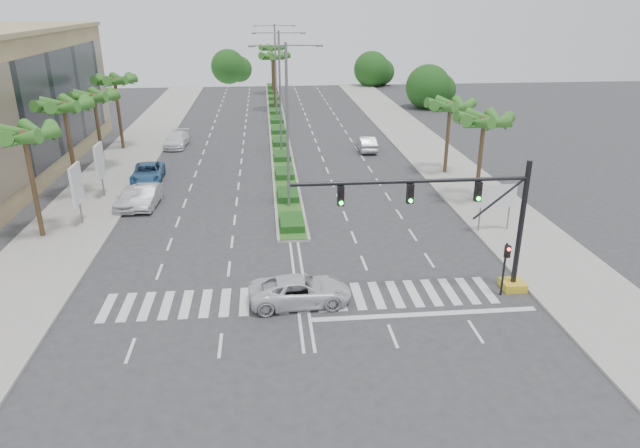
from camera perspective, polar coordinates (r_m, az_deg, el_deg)
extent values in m
plane|color=#333335|center=(30.28, -1.83, -7.48)|extent=(160.00, 160.00, 0.00)
cube|color=gray|center=(51.51, 13.75, 4.42)|extent=(6.00, 120.00, 0.15)
cube|color=gray|center=(50.53, -20.96, 3.26)|extent=(6.00, 120.00, 0.15)
cube|color=gray|center=(72.93, -4.29, 9.92)|extent=(2.20, 75.00, 0.20)
cube|color=#204F1B|center=(72.90, -4.29, 10.02)|extent=(1.80, 75.00, 0.04)
cube|color=gold|center=(32.87, 18.70, -5.80)|extent=(1.20, 1.20, 0.45)
cylinder|color=black|center=(31.50, 19.45, -0.16)|extent=(0.28, 0.28, 7.00)
cylinder|color=black|center=(28.64, 9.10, 4.23)|extent=(12.00, 0.20, 0.20)
cylinder|color=black|center=(30.44, 17.40, 2.37)|extent=(2.53, 0.12, 2.15)
cube|color=black|center=(29.89, 15.54, 3.14)|extent=(0.32, 0.24, 1.00)
cylinder|color=#19E533|center=(29.87, 15.58, 2.47)|extent=(0.20, 0.06, 0.20)
cube|color=black|center=(28.83, 9.02, 3.00)|extent=(0.32, 0.24, 1.00)
cylinder|color=#19E533|center=(28.81, 9.05, 2.31)|extent=(0.20, 0.06, 0.20)
cube|color=black|center=(28.17, 2.10, 2.82)|extent=(0.32, 0.24, 1.00)
cylinder|color=#19E533|center=(28.15, 2.13, 2.11)|extent=(0.20, 0.06, 0.20)
cylinder|color=black|center=(31.48, 17.90, -4.35)|extent=(0.12, 0.12, 3.00)
cube|color=black|center=(30.91, 18.24, -2.63)|extent=(0.28, 0.22, 0.65)
cylinder|color=red|center=(30.73, 18.37, -2.42)|extent=(0.18, 0.05, 0.18)
cylinder|color=slate|center=(39.52, 15.71, 1.05)|extent=(0.10, 0.10, 2.80)
cylinder|color=slate|center=(40.28, 18.36, 1.13)|extent=(0.10, 0.10, 2.80)
cube|color=#0C6638|center=(39.51, 17.23, 2.73)|extent=(2.60, 0.08, 1.50)
cube|color=white|center=(39.47, 17.26, 2.70)|extent=(2.70, 0.02, 1.60)
cylinder|color=slate|center=(42.65, -22.86, 1.63)|extent=(0.12, 0.12, 2.80)
cube|color=white|center=(42.18, -23.17, 3.68)|extent=(0.18, 2.10, 2.70)
cube|color=#D8594C|center=(42.18, -23.17, 3.68)|extent=(0.12, 2.00, 2.60)
cylinder|color=slate|center=(48.13, -20.93, 4.06)|extent=(0.12, 0.12, 2.80)
cube|color=white|center=(47.71, -21.19, 5.89)|extent=(0.18, 2.10, 2.70)
cube|color=#D8594C|center=(47.71, -21.19, 5.89)|extent=(0.12, 2.00, 2.60)
cylinder|color=brown|center=(40.91, -26.71, 3.32)|extent=(0.32, 0.32, 7.00)
sphere|color=brown|center=(40.11, -27.52, 7.93)|extent=(0.70, 0.70, 0.70)
cone|color=#265E1D|center=(39.74, -26.02, 7.92)|extent=(0.90, 3.62, 1.50)
cone|color=#265E1D|center=(40.67, -26.18, 8.17)|extent=(3.39, 2.96, 1.50)
cone|color=#265E1D|center=(41.20, -27.30, 8.12)|extent=(3.73, 1.68, 1.50)
cone|color=#265E1D|center=(40.94, -28.56, 7.83)|extent=(2.38, 3.65, 1.50)
cone|color=#265E1D|center=(40.08, -29.05, 7.49)|extent=(2.38, 3.65, 1.50)
cone|color=#265E1D|center=(39.25, -28.37, 7.37)|extent=(3.73, 1.68, 1.50)
cone|color=#265E1D|center=(39.10, -26.99, 7.57)|extent=(3.39, 2.96, 1.50)
cylinder|color=brown|center=(48.13, -23.60, 6.53)|extent=(0.32, 0.32, 7.40)
sphere|color=brown|center=(47.43, -24.25, 10.72)|extent=(0.70, 0.70, 0.70)
cone|color=#265E1D|center=(47.12, -22.95, 10.73)|extent=(0.90, 3.62, 1.50)
cone|color=#265E1D|center=(48.05, -23.14, 10.88)|extent=(3.39, 2.96, 1.50)
cone|color=#265E1D|center=(48.53, -24.14, 10.82)|extent=(3.73, 1.68, 1.50)
cone|color=#265E1D|center=(48.21, -25.20, 10.60)|extent=(2.38, 3.65, 1.50)
cone|color=#265E1D|center=(47.33, -25.56, 10.37)|extent=(2.38, 3.65, 1.50)
cone|color=#265E1D|center=(46.53, -24.91, 10.31)|extent=(3.73, 1.68, 1.50)
cone|color=#265E1D|center=(46.43, -23.73, 10.47)|extent=(3.39, 2.96, 1.50)
cylinder|color=brown|center=(55.66, -21.22, 8.38)|extent=(0.32, 0.32, 6.80)
sphere|color=brown|center=(55.08, -21.68, 11.71)|extent=(0.70, 0.70, 0.70)
cone|color=#265E1D|center=(54.81, -20.54, 11.72)|extent=(0.90, 3.62, 1.50)
cone|color=#265E1D|center=(55.74, -20.75, 11.83)|extent=(3.39, 2.96, 1.50)
cone|color=#265E1D|center=(56.19, -21.63, 11.78)|extent=(3.73, 1.68, 1.50)
cone|color=#265E1D|center=(55.83, -22.54, 11.60)|extent=(2.38, 3.65, 1.50)
cone|color=#265E1D|center=(54.92, -22.81, 11.43)|extent=(2.38, 3.65, 1.50)
cone|color=#265E1D|center=(54.15, -22.21, 11.39)|extent=(3.73, 1.68, 1.50)
cone|color=#265E1D|center=(54.10, -21.19, 11.52)|extent=(3.39, 2.96, 1.50)
cylinder|color=brown|center=(63.22, -19.44, 10.22)|extent=(0.32, 0.32, 7.20)
sphere|color=brown|center=(62.70, -19.85, 13.35)|extent=(0.70, 0.70, 0.70)
cone|color=#265E1D|center=(62.46, -18.83, 13.35)|extent=(0.90, 3.62, 1.50)
cone|color=#265E1D|center=(63.38, -19.04, 13.43)|extent=(3.39, 2.96, 1.50)
cone|color=#265E1D|center=(63.80, -19.83, 13.38)|extent=(3.73, 1.68, 1.50)
cone|color=#265E1D|center=(63.41, -20.63, 13.24)|extent=(2.38, 3.65, 1.50)
cone|color=#265E1D|center=(62.49, -20.84, 13.11)|extent=(2.38, 3.65, 1.50)
cone|color=#265E1D|center=(61.74, -20.29, 13.09)|extent=(3.73, 1.68, 1.50)
cone|color=#265E1D|center=(61.72, -19.38, 13.20)|extent=(3.39, 2.96, 1.50)
cylinder|color=brown|center=(45.01, 15.68, 6.00)|extent=(0.32, 0.32, 6.50)
sphere|color=brown|center=(44.32, 16.09, 9.93)|extent=(0.70, 0.70, 0.70)
cone|color=#265E1D|center=(44.75, 17.41, 9.76)|extent=(0.90, 3.62, 1.50)
cone|color=#265E1D|center=(45.37, 16.51, 10.01)|extent=(3.39, 2.96, 1.50)
cone|color=#265E1D|center=(45.23, 15.30, 10.10)|extent=(3.73, 1.68, 1.50)
cone|color=#265E1D|center=(44.43, 14.65, 9.96)|extent=(2.38, 3.65, 1.50)
cone|color=#265E1D|center=(43.55, 15.07, 9.70)|extent=(2.38, 3.65, 1.50)
cone|color=#265E1D|center=(43.27, 16.28, 9.51)|extent=(3.73, 1.68, 1.50)
cone|color=#265E1D|center=(43.81, 17.32, 9.53)|extent=(3.39, 2.96, 1.50)
cylinder|color=brown|center=(52.35, 12.62, 8.22)|extent=(0.32, 0.32, 6.20)
sphere|color=brown|center=(51.77, 12.89, 11.45)|extent=(0.70, 0.70, 0.70)
cone|color=#265E1D|center=(52.14, 14.05, 11.31)|extent=(0.90, 3.62, 1.50)
cone|color=#265E1D|center=(52.81, 13.31, 11.50)|extent=(3.39, 2.96, 1.50)
cone|color=#265E1D|center=(52.72, 12.26, 11.56)|extent=(3.73, 1.68, 1.50)
cone|color=#265E1D|center=(51.94, 11.66, 11.47)|extent=(2.38, 3.65, 1.50)
cone|color=#265E1D|center=(51.04, 11.96, 11.27)|extent=(2.38, 3.65, 1.50)
cone|color=#265E1D|center=(50.71, 12.98, 11.13)|extent=(3.73, 1.68, 1.50)
cone|color=#265E1D|center=(51.21, 13.92, 11.14)|extent=(3.39, 2.96, 1.50)
cylinder|color=brown|center=(82.18, -4.56, 13.81)|extent=(0.32, 0.32, 7.50)
sphere|color=brown|center=(81.78, -4.64, 16.34)|extent=(0.70, 0.70, 0.70)
cone|color=#265E1D|center=(81.82, -3.84, 16.29)|extent=(0.90, 3.62, 1.50)
cone|color=#265E1D|center=(82.66, -4.16, 16.34)|extent=(3.39, 2.96, 1.50)
cone|color=#265E1D|center=(82.85, -4.83, 16.33)|extent=(3.73, 1.68, 1.50)
cone|color=#265E1D|center=(82.25, -5.36, 16.28)|extent=(2.38, 3.65, 1.50)
cone|color=#265E1D|center=(81.30, -5.36, 16.22)|extent=(2.38, 3.65, 1.50)
cone|color=#265E1D|center=(80.72, -4.80, 16.20)|extent=(3.73, 1.68, 1.50)
cone|color=#265E1D|center=(80.95, -4.12, 16.23)|extent=(3.39, 2.96, 1.50)
cylinder|color=brown|center=(97.07, -4.78, 14.98)|extent=(0.32, 0.32, 7.50)
sphere|color=brown|center=(96.73, -4.85, 17.12)|extent=(0.70, 0.70, 0.70)
cone|color=#265E1D|center=(96.76, -4.17, 17.09)|extent=(0.90, 3.62, 1.50)
cone|color=#265E1D|center=(97.61, -4.44, 17.12)|extent=(3.39, 2.96, 1.50)
cone|color=#265E1D|center=(97.80, -5.01, 17.11)|extent=(3.73, 1.68, 1.50)
cone|color=#265E1D|center=(97.20, -5.47, 17.07)|extent=(2.38, 3.65, 1.50)
cone|color=#265E1D|center=(96.25, -5.46, 17.02)|extent=(2.38, 3.65, 1.50)
cone|color=#265E1D|center=(95.66, -4.99, 17.01)|extent=(3.73, 1.68, 1.50)
cone|color=#265E1D|center=(95.89, -4.41, 17.04)|extent=(3.39, 2.96, 1.50)
cylinder|color=slate|center=(41.39, -3.27, 9.38)|extent=(0.20, 0.20, 12.00)
cylinder|color=slate|center=(40.54, -5.23, 17.36)|extent=(2.40, 0.10, 0.10)
cylinder|color=slate|center=(40.64, -1.68, 17.45)|extent=(2.40, 0.10, 0.10)
cube|color=slate|center=(40.55, -6.85, 17.23)|extent=(0.50, 0.25, 0.12)
cube|color=slate|center=(40.74, -0.06, 17.39)|extent=(0.50, 0.25, 0.12)
cylinder|color=slate|center=(57.13, -4.01, 12.73)|extent=(0.20, 0.20, 12.00)
cylinder|color=slate|center=(56.51, -5.45, 18.51)|extent=(2.40, 0.10, 0.10)
cylinder|color=slate|center=(56.58, -2.89, 18.57)|extent=(2.40, 0.10, 0.10)
cube|color=slate|center=(56.52, -6.62, 18.41)|extent=(0.50, 0.25, 0.12)
cube|color=slate|center=(56.65, -1.72, 18.54)|extent=(0.50, 0.25, 0.12)
cylinder|color=slate|center=(72.98, -4.44, 14.62)|extent=(0.20, 0.20, 12.00)
cylinder|color=slate|center=(72.50, -5.58, 19.14)|extent=(2.40, 0.10, 0.10)
cylinder|color=slate|center=(72.55, -3.57, 19.20)|extent=(2.40, 0.10, 0.10)
cube|color=slate|center=(72.50, -6.50, 19.07)|extent=(0.50, 0.25, 0.12)
cube|color=slate|center=(72.61, -2.66, 19.18)|extent=(0.50, 0.25, 0.12)
imported|color=white|center=(45.35, -18.30, 2.56)|extent=(2.41, 4.82, 1.58)
imported|color=#BABBC0|center=(45.24, -16.97, 2.67)|extent=(1.93, 4.84, 1.56)
imported|color=#2E5E8D|center=(51.51, -16.84, 4.91)|extent=(2.91, 5.66, 1.53)
imported|color=white|center=(63.36, -14.15, 8.18)|extent=(2.47, 5.38, 1.53)
imported|color=silver|center=(29.53, -2.01, -6.67)|extent=(5.42, 2.76, 1.47)
imported|color=#A3A3A8|center=(59.99, 4.68, 8.05)|extent=(1.78, 4.79, 1.56)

